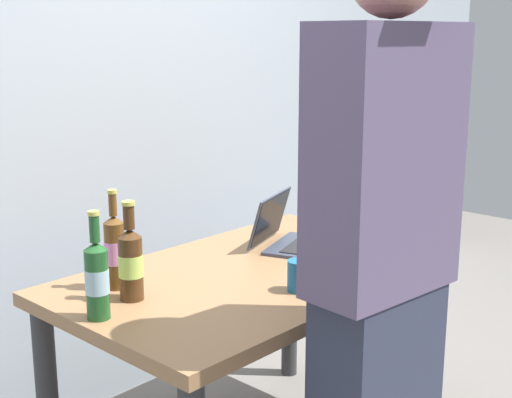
{
  "coord_description": "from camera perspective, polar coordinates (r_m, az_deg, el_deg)",
  "views": [
    {
      "loc": [
        -1.69,
        -1.58,
        1.53
      ],
      "look_at": [
        0.01,
        0.0,
        0.98
      ],
      "focal_mm": 49.79,
      "sensor_mm": 36.0,
      "label": 1
    }
  ],
  "objects": [
    {
      "name": "person_figure",
      "position": [
        1.88,
        9.99,
        -5.19
      ],
      "size": [
        0.44,
        0.31,
        1.81
      ],
      "color": "#2D3347",
      "rests_on": "ground"
    },
    {
      "name": "laptop",
      "position": [
        2.7,
        2.88,
        -2.94
      ],
      "size": [
        0.38,
        0.37,
        0.2
      ],
      "color": "#383D4C",
      "rests_on": "desk"
    },
    {
      "name": "desk",
      "position": [
        2.48,
        -0.13,
        -8.0
      ],
      "size": [
        1.35,
        0.83,
        0.73
      ],
      "color": "olive",
      "rests_on": "ground"
    },
    {
      "name": "beer_bottle_amber",
      "position": [
        2.29,
        -11.27,
        -4.06
      ],
      "size": [
        0.07,
        0.07,
        0.32
      ],
      "color": "brown",
      "rests_on": "desk"
    },
    {
      "name": "beer_bottle_green",
      "position": [
        2.06,
        -12.66,
        -6.19
      ],
      "size": [
        0.07,
        0.07,
        0.32
      ],
      "color": "#1E5123",
      "rests_on": "desk"
    },
    {
      "name": "coffee_mug",
      "position": [
        2.25,
        3.56,
        -6.14
      ],
      "size": [
        0.11,
        0.08,
        0.1
      ],
      "color": "#19598C",
      "rests_on": "desk"
    },
    {
      "name": "beer_bottle_dark",
      "position": [
        2.18,
        -10.04,
        -4.98
      ],
      "size": [
        0.08,
        0.08,
        0.31
      ],
      "color": "#472B14",
      "rests_on": "desk"
    },
    {
      "name": "back_wall",
      "position": [
        2.94,
        -12.02,
        8.45
      ],
      "size": [
        6.0,
        0.1,
        2.6
      ],
      "primitive_type": "cube",
      "color": "#99A3AD",
      "rests_on": "ground"
    }
  ]
}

